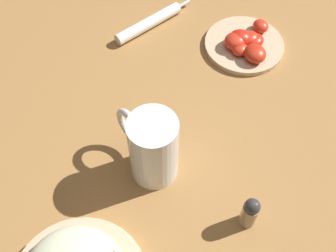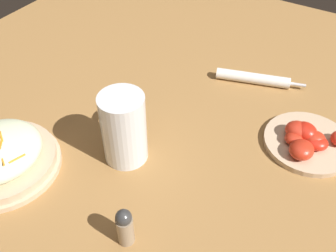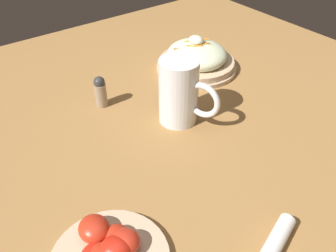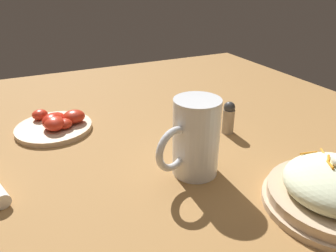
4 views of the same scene
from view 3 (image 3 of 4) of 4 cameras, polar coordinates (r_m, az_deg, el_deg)
The scene contains 4 objects.
ground_plane at distance 0.68m, azimuth 2.77°, elevation -4.80°, with size 1.43×1.43×0.00m, color #9E703D.
salad_plate at distance 0.95m, azimuth 4.73°, elevation 10.95°, with size 0.22×0.22×0.09m.
beer_mug at distance 0.74m, azimuth 1.89°, elevation 5.12°, with size 0.14×0.08×0.14m.
salt_shaker at distance 0.81m, azimuth -11.01°, elevation 5.60°, with size 0.03×0.03×0.08m.
Camera 3 is at (-0.38, 0.33, 0.47)m, focal length 37.22 mm.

